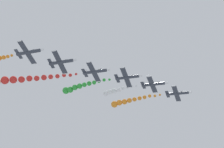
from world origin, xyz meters
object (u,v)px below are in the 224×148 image
object	(u,v)px
airplane_lead	(178,93)
airplane_left_outer	(95,72)
airplane_right_outer	(61,62)
airplane_left_inner	(154,84)
airplane_right_inner	(128,77)
airplane_trailing	(29,52)

from	to	relation	value
airplane_lead	airplane_left_outer	size ratio (longest dim) A/B	1.00
airplane_lead	airplane_right_outer	distance (m)	48.94
airplane_left_inner	airplane_left_outer	size ratio (longest dim) A/B	1.00
airplane_lead	airplane_left_outer	bearing A→B (deg)	-38.32
airplane_left_inner	airplane_right_outer	distance (m)	36.63
airplane_left_inner	airplane_right_inner	distance (m)	11.48
airplane_left_inner	airplane_right_inner	size ratio (longest dim) A/B	1.00
airplane_lead	airplane_left_inner	bearing A→B (deg)	-34.89
airplane_lead	airplane_trailing	bearing A→B (deg)	-38.20
airplane_lead	airplane_right_outer	size ratio (longest dim) A/B	1.00
airplane_left_outer	airplane_left_inner	bearing A→B (deg)	139.95
airplane_left_outer	airplane_right_outer	distance (m)	12.38
airplane_lead	airplane_left_outer	world-z (taller)	airplane_left_outer
airplane_lead	airplane_left_inner	size ratio (longest dim) A/B	1.00
airplane_right_outer	airplane_trailing	size ratio (longest dim) A/B	1.00
airplane_left_outer	airplane_trailing	world-z (taller)	airplane_trailing
airplane_lead	airplane_trailing	size ratio (longest dim) A/B	1.00
airplane_left_outer	airplane_trailing	xyz separation A→B (m)	(18.25, -14.26, 3.18)
airplane_right_inner	airplane_right_outer	world-z (taller)	airplane_right_outer
airplane_left_inner	airplane_trailing	world-z (taller)	airplane_trailing
airplane_left_outer	airplane_trailing	distance (m)	23.38
airplane_left_inner	airplane_left_outer	distance (m)	24.26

